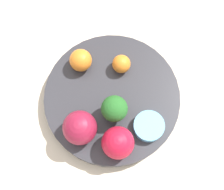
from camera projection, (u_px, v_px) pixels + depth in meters
The scene contains 9 objects.
ground_plane at pixel (112, 103), 0.66m from camera, with size 6.00×6.00×0.00m, color gray.
table_surface at pixel (112, 102), 0.65m from camera, with size 1.20×1.20×0.02m.
bowl at pixel (112, 99), 0.62m from camera, with size 0.27×0.27×0.03m.
broccoli at pixel (114, 109), 0.57m from camera, with size 0.05×0.05×0.06m.
apple_red at pixel (118, 143), 0.55m from camera, with size 0.06×0.06×0.06m.
apple_green at pixel (80, 128), 0.56m from camera, with size 0.06×0.06×0.06m.
orange_front at pixel (81, 60), 0.61m from camera, with size 0.04×0.04×0.04m.
orange_back at pixel (121, 64), 0.61m from camera, with size 0.04×0.04×0.04m.
small_cup at pixel (149, 126), 0.58m from camera, with size 0.06×0.06×0.02m.
Camera 1 is at (0.02, -0.17, 0.63)m, focal length 50.00 mm.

